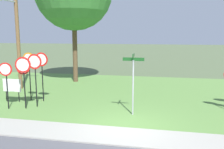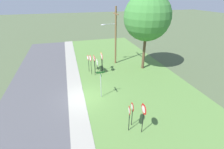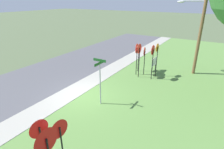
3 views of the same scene
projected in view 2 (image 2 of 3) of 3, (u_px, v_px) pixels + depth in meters
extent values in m
plane|color=#4C5B3D|center=(85.00, 98.00, 16.09)|extent=(160.00, 160.00, 0.00)
cube|color=#4C4C51|center=(33.00, 106.00, 14.94)|extent=(44.00, 6.40, 0.01)
cube|color=#99968C|center=(76.00, 99.00, 15.89)|extent=(44.00, 1.60, 0.06)
cube|color=#567F3D|center=(140.00, 90.00, 17.52)|extent=(44.00, 12.00, 0.04)
cylinder|color=black|center=(102.00, 65.00, 20.44)|extent=(0.06, 0.06, 2.37)
cylinder|color=red|center=(102.00, 57.00, 19.92)|extent=(0.74, 0.03, 0.74)
cylinder|color=white|center=(102.00, 57.00, 19.92)|extent=(0.58, 0.01, 0.58)
cylinder|color=black|center=(95.00, 65.00, 20.81)|extent=(0.06, 0.06, 2.00)
cylinder|color=red|center=(94.00, 59.00, 20.37)|extent=(0.67, 0.15, 0.68)
cylinder|color=white|center=(94.00, 59.00, 20.36)|extent=(0.52, 0.10, 0.53)
cylinder|color=black|center=(91.00, 66.00, 20.34)|extent=(0.06, 0.06, 2.25)
cylinder|color=red|center=(90.00, 58.00, 19.85)|extent=(0.77, 0.14, 0.77)
cylinder|color=white|center=(90.00, 58.00, 19.84)|extent=(0.60, 0.10, 0.60)
cylinder|color=black|center=(89.00, 65.00, 21.04)|extent=(0.06, 0.06, 2.03)
cylinder|color=red|center=(88.00, 58.00, 20.60)|extent=(0.65, 0.13, 0.65)
cylinder|color=white|center=(88.00, 58.00, 20.59)|extent=(0.51, 0.09, 0.51)
cylinder|color=black|center=(102.00, 63.00, 21.13)|extent=(0.06, 0.06, 2.39)
cylinder|color=orange|center=(101.00, 54.00, 20.60)|extent=(0.65, 0.03, 0.65)
cylinder|color=white|center=(101.00, 54.00, 20.60)|extent=(0.50, 0.01, 0.50)
cylinder|color=black|center=(95.00, 67.00, 20.06)|extent=(0.06, 0.06, 2.37)
cylinder|color=red|center=(94.00, 58.00, 19.54)|extent=(0.76, 0.03, 0.76)
cylinder|color=white|center=(94.00, 58.00, 19.53)|extent=(0.59, 0.01, 0.59)
cylinder|color=black|center=(132.00, 116.00, 12.38)|extent=(0.06, 0.06, 1.85)
cone|color=red|center=(132.00, 107.00, 11.99)|extent=(0.70, 0.10, 0.70)
cone|color=silver|center=(132.00, 107.00, 11.98)|extent=(0.48, 0.06, 0.48)
cylinder|color=black|center=(143.00, 121.00, 11.64)|extent=(0.06, 0.06, 2.25)
cone|color=red|center=(144.00, 109.00, 11.16)|extent=(0.81, 0.05, 0.81)
cone|color=silver|center=(143.00, 109.00, 11.16)|extent=(0.55, 0.03, 0.55)
cylinder|color=black|center=(129.00, 120.00, 11.85)|extent=(0.06, 0.06, 2.00)
cone|color=red|center=(129.00, 110.00, 11.42)|extent=(0.67, 0.14, 0.67)
cone|color=silver|center=(129.00, 110.00, 11.41)|extent=(0.45, 0.09, 0.46)
cylinder|color=#9EA0A8|center=(101.00, 86.00, 15.74)|extent=(0.07, 0.07, 2.48)
cylinder|color=#9EA0A8|center=(101.00, 75.00, 15.17)|extent=(0.09, 0.09, 0.03)
cube|color=#19511E|center=(100.00, 74.00, 15.14)|extent=(0.96, 0.02, 0.15)
cube|color=#19511E|center=(100.00, 72.00, 15.07)|extent=(0.02, 0.82, 0.15)
cylinder|color=brown|center=(116.00, 37.00, 22.38)|extent=(0.24, 0.24, 7.88)
cube|color=brown|center=(116.00, 14.00, 21.03)|extent=(2.10, 0.12, 0.12)
cylinder|color=gray|center=(114.00, 12.00, 21.71)|extent=(0.09, 0.09, 0.10)
cylinder|color=gray|center=(118.00, 14.00, 20.25)|extent=(0.09, 0.09, 0.10)
cylinder|color=#9EA0A8|center=(109.00, 24.00, 21.39)|extent=(0.08, 1.77, 0.08)
ellipsoid|color=#B7B7BC|center=(103.00, 25.00, 21.20)|extent=(0.40, 0.56, 0.18)
cylinder|color=black|center=(97.00, 66.00, 22.49)|extent=(0.05, 0.05, 0.55)
cylinder|color=black|center=(98.00, 68.00, 21.82)|extent=(0.05, 0.05, 0.55)
cube|color=white|center=(97.00, 63.00, 21.87)|extent=(1.10, 0.06, 0.70)
cylinder|color=brown|center=(144.00, 50.00, 21.31)|extent=(0.36, 0.36, 5.32)
sphere|color=#3D7F38|center=(147.00, 17.00, 19.46)|extent=(5.75, 5.75, 5.75)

